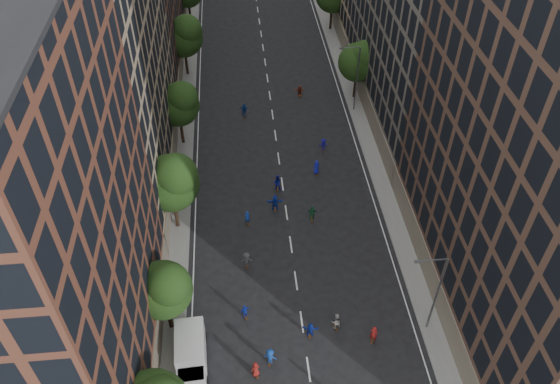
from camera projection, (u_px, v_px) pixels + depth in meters
The scene contains 28 objects.
ground at pixel (276, 138), 66.64m from camera, with size 240.00×240.00×0.00m, color black.
sidewalk_left at pixel (180, 108), 71.28m from camera, with size 4.00×105.00×0.15m, color slate.
sidewalk_right at pixel (360, 99), 72.88m from camera, with size 4.00×105.00×0.15m, color slate.
bldg_left_a at pixel (11, 242), 33.98m from camera, with size 14.00×22.00×30.00m, color brown.
bldg_left_b at pixel (74, 34), 50.18m from camera, with size 14.00×26.00×34.00m, color #978062.
tree_left_1 at pixel (165, 288), 43.01m from camera, with size 4.80×4.80×8.21m.
tree_left_2 at pixel (172, 181), 51.23m from camera, with size 5.60×5.60×9.45m.
tree_left_3 at pixel (179, 103), 61.85m from camera, with size 5.00×5.00×8.58m.
tree_left_4 at pixel (184, 35), 73.37m from camera, with size 5.40×5.40×9.08m.
tree_right_a at pixel (359, 60), 69.33m from camera, with size 5.00×5.00×8.39m.
streetlamp_near at pixel (435, 291), 43.33m from camera, with size 2.64×0.22×9.06m.
streetlamp_far at pixel (355, 75), 67.49m from camera, with size 2.64×0.22×9.06m.
cargo_van at pixel (191, 354), 43.33m from camera, with size 2.71×5.38×2.81m.
skater_3 at pixel (270, 357), 43.83m from camera, with size 1.09×0.62×1.68m, color #123A95.
skater_4 at pixel (245, 311), 47.14m from camera, with size 0.88×0.37×1.51m, color #152BAC.
skater_5 at pixel (310, 330), 45.77m from camera, with size 1.40×0.45×1.51m, color navy.
skater_6 at pixel (256, 369), 43.05m from camera, with size 0.79×0.51×1.62m, color maroon.
skater_7 at pixel (374, 334), 45.29m from camera, with size 0.67×0.44×1.84m, color #A81C1C.
skater_8 at pixel (336, 322), 46.23m from camera, with size 0.86×0.67×1.78m, color #ADADA9.
skater_9 at pixel (247, 260), 51.26m from camera, with size 1.09×0.63×1.69m, color #3F4045.
skater_10 at pixel (312, 213), 55.71m from camera, with size 1.09×0.46×1.87m, color #1A5833.
skater_11 at pixel (275, 203), 56.85m from camera, with size 1.72×0.55×1.85m, color #1431A4.
skater_12 at pixel (316, 167), 61.21m from camera, with size 0.81×0.53×1.67m, color #161BB9.
skater_13 at pixel (247, 218), 55.43m from camera, with size 0.59×0.39×1.62m, color #1743BC.
skater_14 at pixel (277, 183), 59.16m from camera, with size 0.92×0.71×1.89m, color #121996.
skater_15 at pixel (323, 145), 64.23m from camera, with size 1.05×0.61×1.63m, color #151190.
skater_16 at pixel (244, 110), 69.32m from camera, with size 1.10×0.46×1.88m, color #13419D.
skater_17 at pixel (300, 91), 72.93m from camera, with size 1.43×0.46×1.54m, color maroon.
Camera 1 is at (-4.34, -13.30, 40.32)m, focal length 35.00 mm.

